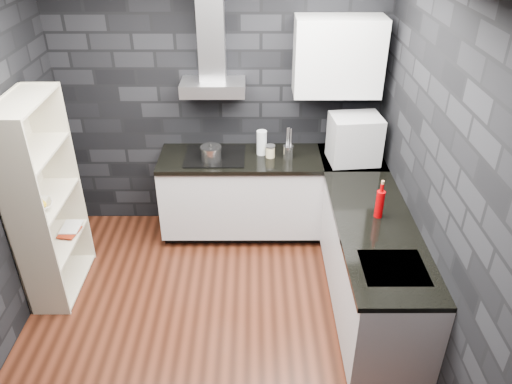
{
  "coord_description": "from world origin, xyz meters",
  "views": [
    {
      "loc": [
        0.34,
        -3.08,
        3.11
      ],
      "look_at": [
        0.35,
        0.45,
        1.0
      ],
      "focal_mm": 35.0,
      "sensor_mm": 36.0,
      "label": 1
    }
  ],
  "objects_px": {
    "pot": "(211,154)",
    "storage_jar": "(270,152)",
    "fruit_bowl": "(39,206)",
    "glass_vase": "(262,143)",
    "red_bottle": "(380,204)",
    "appliance_garage": "(354,139)",
    "utensil_crock": "(288,152)",
    "bookshelf": "(45,201)"
  },
  "relations": [
    {
      "from": "pot",
      "to": "storage_jar",
      "type": "bearing_deg",
      "value": 6.45
    },
    {
      "from": "fruit_bowl",
      "to": "glass_vase",
      "type": "bearing_deg",
      "value": 29.06
    },
    {
      "from": "glass_vase",
      "to": "red_bottle",
      "type": "bearing_deg",
      "value": -50.79
    },
    {
      "from": "glass_vase",
      "to": "appliance_garage",
      "type": "height_order",
      "value": "appliance_garage"
    },
    {
      "from": "storage_jar",
      "to": "utensil_crock",
      "type": "relative_size",
      "value": 0.83
    },
    {
      "from": "storage_jar",
      "to": "red_bottle",
      "type": "height_order",
      "value": "red_bottle"
    },
    {
      "from": "utensil_crock",
      "to": "glass_vase",
      "type": "bearing_deg",
      "value": 160.4
    },
    {
      "from": "appliance_garage",
      "to": "bookshelf",
      "type": "height_order",
      "value": "bookshelf"
    },
    {
      "from": "storage_jar",
      "to": "fruit_bowl",
      "type": "relative_size",
      "value": 0.49
    },
    {
      "from": "glass_vase",
      "to": "fruit_bowl",
      "type": "xyz_separation_m",
      "value": [
        -1.83,
        -1.02,
        -0.09
      ]
    },
    {
      "from": "fruit_bowl",
      "to": "pot",
      "type": "bearing_deg",
      "value": 33.36
    },
    {
      "from": "bookshelf",
      "to": "fruit_bowl",
      "type": "distance_m",
      "value": 0.13
    },
    {
      "from": "glass_vase",
      "to": "fruit_bowl",
      "type": "bearing_deg",
      "value": -150.94
    },
    {
      "from": "appliance_garage",
      "to": "bookshelf",
      "type": "distance_m",
      "value": 2.81
    },
    {
      "from": "glass_vase",
      "to": "bookshelf",
      "type": "xyz_separation_m",
      "value": [
        -1.83,
        -0.89,
        -0.12
      ]
    },
    {
      "from": "storage_jar",
      "to": "red_bottle",
      "type": "xyz_separation_m",
      "value": [
        0.83,
        -1.05,
        0.06
      ]
    },
    {
      "from": "utensil_crock",
      "to": "red_bottle",
      "type": "distance_m",
      "value": 1.23
    },
    {
      "from": "glass_vase",
      "to": "red_bottle",
      "type": "distance_m",
      "value": 1.45
    },
    {
      "from": "appliance_garage",
      "to": "red_bottle",
      "type": "relative_size",
      "value": 2.0
    },
    {
      "from": "pot",
      "to": "bookshelf",
      "type": "bearing_deg",
      "value": -150.58
    },
    {
      "from": "utensil_crock",
      "to": "red_bottle",
      "type": "height_order",
      "value": "red_bottle"
    },
    {
      "from": "pot",
      "to": "fruit_bowl",
      "type": "bearing_deg",
      "value": -146.64
    },
    {
      "from": "red_bottle",
      "to": "bookshelf",
      "type": "bearing_deg",
      "value": 175.15
    },
    {
      "from": "pot",
      "to": "red_bottle",
      "type": "distance_m",
      "value": 1.72
    },
    {
      "from": "red_bottle",
      "to": "bookshelf",
      "type": "height_order",
      "value": "bookshelf"
    },
    {
      "from": "glass_vase",
      "to": "utensil_crock",
      "type": "bearing_deg",
      "value": -19.6
    },
    {
      "from": "pot",
      "to": "red_bottle",
      "type": "height_order",
      "value": "red_bottle"
    },
    {
      "from": "storage_jar",
      "to": "bookshelf",
      "type": "relative_size",
      "value": 0.06
    },
    {
      "from": "storage_jar",
      "to": "fruit_bowl",
      "type": "bearing_deg",
      "value": -153.65
    },
    {
      "from": "bookshelf",
      "to": "red_bottle",
      "type": "bearing_deg",
      "value": 15.5
    },
    {
      "from": "red_bottle",
      "to": "fruit_bowl",
      "type": "distance_m",
      "value": 2.75
    },
    {
      "from": "glass_vase",
      "to": "pot",
      "type": "bearing_deg",
      "value": -164.7
    },
    {
      "from": "appliance_garage",
      "to": "bookshelf",
      "type": "relative_size",
      "value": 0.26
    },
    {
      "from": "glass_vase",
      "to": "bookshelf",
      "type": "bearing_deg",
      "value": -154.06
    },
    {
      "from": "bookshelf",
      "to": "fruit_bowl",
      "type": "xyz_separation_m",
      "value": [
        0.0,
        -0.13,
        0.04
      ]
    },
    {
      "from": "pot",
      "to": "appliance_garage",
      "type": "relative_size",
      "value": 0.42
    },
    {
      "from": "storage_jar",
      "to": "red_bottle",
      "type": "relative_size",
      "value": 0.48
    },
    {
      "from": "glass_vase",
      "to": "storage_jar",
      "type": "xyz_separation_m",
      "value": [
        0.08,
        -0.07,
        -0.07
      ]
    },
    {
      "from": "utensil_crock",
      "to": "appliance_garage",
      "type": "relative_size",
      "value": 0.28
    },
    {
      "from": "pot",
      "to": "glass_vase",
      "type": "height_order",
      "value": "glass_vase"
    },
    {
      "from": "utensil_crock",
      "to": "fruit_bowl",
      "type": "height_order",
      "value": "utensil_crock"
    },
    {
      "from": "pot",
      "to": "utensil_crock",
      "type": "relative_size",
      "value": 1.49
    }
  ]
}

